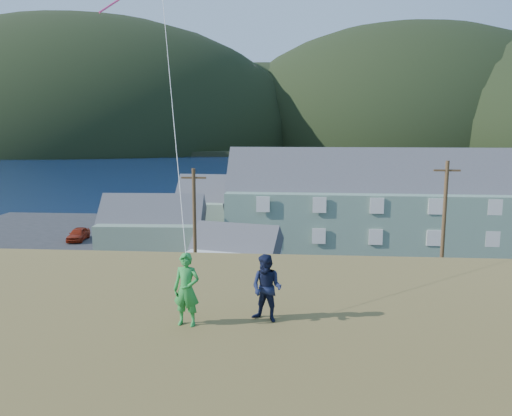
{
  "coord_description": "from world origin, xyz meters",
  "views": [
    {
      "loc": [
        3.37,
        -29.85,
        11.67
      ],
      "look_at": [
        1.94,
        -12.11,
        8.8
      ],
      "focal_mm": 35.0,
      "sensor_mm": 36.0,
      "label": 1
    }
  ],
  "objects": [
    {
      "name": "ground",
      "position": [
        0.0,
        0.0,
        0.0
      ],
      "size": [
        900.0,
        900.0,
        0.0
      ],
      "primitive_type": "plane",
      "color": "#0A1638",
      "rests_on": "ground"
    },
    {
      "name": "waterfront_lot",
      "position": [
        0.0,
        17.0,
        0.06
      ],
      "size": [
        72.0,
        36.0,
        0.12
      ],
      "primitive_type": "cube",
      "color": "#28282B",
      "rests_on": "ground"
    },
    {
      "name": "parked_cars",
      "position": [
        -6.62,
        19.82,
        0.82
      ],
      "size": [
        23.87,
        12.05,
        1.48
      ],
      "color": "navy",
      "rests_on": "waterfront_lot"
    },
    {
      "name": "shed_palegreen_near",
      "position": [
        -9.69,
        13.84,
        2.58
      ],
      "size": [
        9.64,
        6.3,
        6.84
      ],
      "rotation": [
        0.0,
        0.0,
        0.04
      ],
      "color": "slate",
      "rests_on": "waterfront_lot"
    },
    {
      "name": "far_shore",
      "position": [
        0.0,
        330.0,
        1.0
      ],
      "size": [
        900.0,
        320.0,
        2.0
      ],
      "primitive_type": "cube",
      "color": "black",
      "rests_on": "ground"
    },
    {
      "name": "utility_poles",
      "position": [
        -2.25,
        1.5,
        4.63
      ],
      "size": [
        30.92,
        0.24,
        9.56
      ],
      "color": "#47331E",
      "rests_on": "waterfront_lot"
    },
    {
      "name": "kite_flyer_navy",
      "position": [
        2.73,
        -18.74,
        7.99
      ],
      "size": [
        0.94,
        0.84,
        1.58
      ],
      "primitive_type": "imported",
      "rotation": [
        0.0,
        0.0,
        -0.39
      ],
      "color": "#141B38",
      "rests_on": "hillside"
    },
    {
      "name": "lodge",
      "position": [
        13.46,
        18.7,
        4.53
      ],
      "size": [
        33.58,
        9.93,
        11.76
      ],
      "rotation": [
        0.0,
        0.0,
        -0.02
      ],
      "color": "slate",
      "rests_on": "waterfront_lot"
    },
    {
      "name": "wharf",
      "position": [
        -6.0,
        40.0,
        0.45
      ],
      "size": [
        26.0,
        14.0,
        0.9
      ],
      "primitive_type": "cube",
      "color": "gray",
      "rests_on": "ground"
    },
    {
      "name": "grass_strip",
      "position": [
        0.0,
        -2.0,
        0.05
      ],
      "size": [
        110.0,
        8.0,
        0.1
      ],
      "primitive_type": "cube",
      "color": "#4C3D19",
      "rests_on": "ground"
    },
    {
      "name": "far_hills",
      "position": [
        35.59,
        279.38,
        2.0
      ],
      "size": [
        760.0,
        265.0,
        143.0
      ],
      "color": "black",
      "rests_on": "ground"
    },
    {
      "name": "kite_flyer_green",
      "position": [
        0.93,
        -19.14,
        8.04
      ],
      "size": [
        0.67,
        0.5,
        1.69
      ],
      "primitive_type": "imported",
      "rotation": [
        0.0,
        0.0,
        -0.16
      ],
      "color": "green",
      "rests_on": "hillside"
    },
    {
      "name": "shed_palegreen_far",
      "position": [
        -4.02,
        24.43,
        2.99
      ],
      "size": [
        12.08,
        7.47,
        7.84
      ],
      "rotation": [
        0.0,
        0.0,
        -0.07
      ],
      "color": "gray",
      "rests_on": "waterfront_lot"
    },
    {
      "name": "shed_white",
      "position": [
        -1.2,
        6.83,
        2.06
      ],
      "size": [
        7.55,
        5.9,
        5.3
      ],
      "rotation": [
        0.0,
        0.0,
        -0.24
      ],
      "color": "silver",
      "rests_on": "waterfront_lot"
    }
  ]
}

